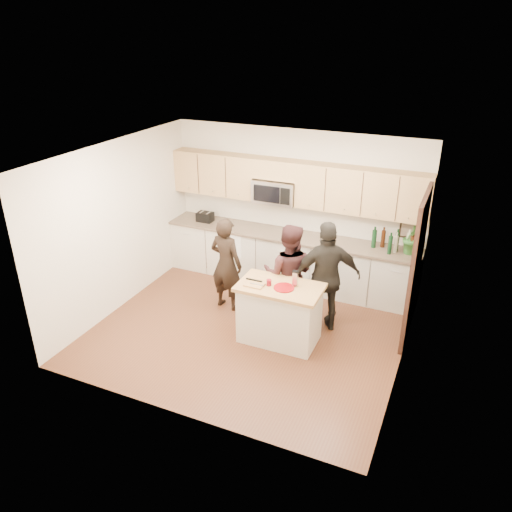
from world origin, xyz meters
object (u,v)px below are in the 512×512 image
at_px(woman_left, 226,264).
at_px(woman_center, 288,274).
at_px(woman_right, 326,277).
at_px(island, 279,313).
at_px(toaster, 205,217).

xyz_separation_m(woman_left, woman_center, (1.06, -0.00, 0.03)).
height_order(woman_left, woman_right, woman_right).
bearing_deg(woman_left, woman_center, -172.37).
height_order(island, woman_left, woman_left).
bearing_deg(island, woman_left, 153.94).
relative_size(woman_center, woman_right, 0.93).
bearing_deg(toaster, woman_center, -29.48).
bearing_deg(woman_right, woman_center, -26.43).
height_order(island, woman_right, woman_right).
distance_m(woman_left, woman_right, 1.65).
bearing_deg(woman_left, toaster, -41.38).
bearing_deg(toaster, woman_left, -49.01).
distance_m(island, woman_left, 1.30).
xyz_separation_m(woman_left, woman_right, (1.65, 0.03, 0.09)).
height_order(island, toaster, toaster).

